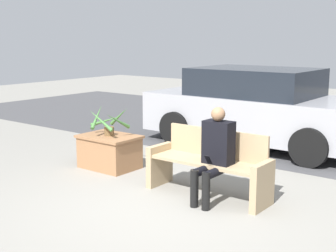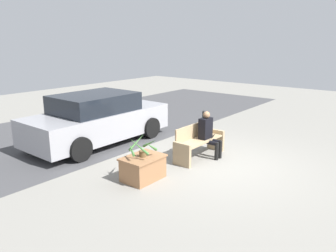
% 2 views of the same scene
% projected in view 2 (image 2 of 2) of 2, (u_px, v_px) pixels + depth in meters
% --- Properties ---
extents(ground_plane, '(30.00, 30.00, 0.00)m').
position_uv_depth(ground_plane, '(219.00, 164.00, 8.14)').
color(ground_plane, gray).
extents(road_surface, '(20.00, 6.00, 0.01)m').
position_uv_depth(road_surface, '(84.00, 129.00, 11.44)').
color(road_surface, '#424244').
rests_on(road_surface, ground_plane).
extents(bench, '(1.69, 0.50, 0.86)m').
position_uv_depth(bench, '(198.00, 142.00, 8.58)').
color(bench, tan).
rests_on(bench, ground_plane).
extents(person_seated, '(0.38, 0.57, 1.21)m').
position_uv_depth(person_seated, '(208.00, 132.00, 8.55)').
color(person_seated, black).
rests_on(person_seated, ground_plane).
extents(planter_box, '(0.92, 0.67, 0.53)m').
position_uv_depth(planter_box, '(143.00, 167.00, 7.21)').
color(planter_box, '#936642').
rests_on(planter_box, ground_plane).
extents(potted_plant, '(0.65, 0.66, 0.47)m').
position_uv_depth(potted_plant, '(142.00, 148.00, 7.08)').
color(potted_plant, brown).
rests_on(potted_plant, planter_box).
extents(parked_car, '(4.35, 1.98, 1.49)m').
position_uv_depth(parked_car, '(98.00, 119.00, 9.71)').
color(parked_car, '#99999E').
rests_on(parked_car, ground_plane).
extents(bollard_post, '(0.12, 0.12, 0.71)m').
position_uv_depth(bollard_post, '(204.00, 120.00, 11.08)').
color(bollard_post, black).
rests_on(bollard_post, ground_plane).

